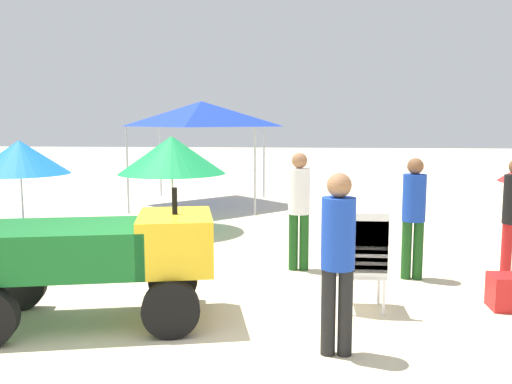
# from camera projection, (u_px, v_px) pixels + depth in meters

# --- Properties ---
(ground) EXTENTS (80.00, 80.00, 0.00)m
(ground) POSITION_uv_depth(u_px,v_px,m) (158.00, 340.00, 5.57)
(ground) COLOR beige
(utility_cart) EXTENTS (2.74, 1.76, 1.50)m
(utility_cart) POSITION_uv_depth(u_px,v_px,m) (102.00, 253.00, 5.98)
(utility_cart) COLOR #146023
(utility_cart) RESTS_ON ground
(stacked_plastic_chairs) EXTENTS (0.48, 0.48, 1.20)m
(stacked_plastic_chairs) POSITION_uv_depth(u_px,v_px,m) (365.00, 254.00, 6.30)
(stacked_plastic_chairs) COLOR white
(stacked_plastic_chairs) RESTS_ON ground
(lifeguard_near_center) EXTENTS (0.32, 0.32, 1.77)m
(lifeguard_near_center) POSITION_uv_depth(u_px,v_px,m) (299.00, 203.00, 8.06)
(lifeguard_near_center) COLOR #194C19
(lifeguard_near_center) RESTS_ON ground
(lifeguard_near_right) EXTENTS (0.32, 0.32, 1.72)m
(lifeguard_near_right) POSITION_uv_depth(u_px,v_px,m) (414.00, 210.00, 7.60)
(lifeguard_near_right) COLOR #194C19
(lifeguard_near_right) RESTS_ON ground
(lifeguard_far_right) EXTENTS (0.32, 0.32, 1.76)m
(lifeguard_far_right) POSITION_uv_depth(u_px,v_px,m) (338.00, 251.00, 5.09)
(lifeguard_far_right) COLOR black
(lifeguard_far_right) RESTS_ON ground
(popup_canopy) EXTENTS (3.12, 3.12, 2.74)m
(popup_canopy) POSITION_uv_depth(u_px,v_px,m) (202.00, 114.00, 14.24)
(popup_canopy) COLOR #B2B2B7
(popup_canopy) RESTS_ON ground
(beach_umbrella_left) EXTENTS (2.06, 2.06, 1.82)m
(beach_umbrella_left) POSITION_uv_depth(u_px,v_px,m) (20.00, 157.00, 11.51)
(beach_umbrella_left) COLOR beige
(beach_umbrella_left) RESTS_ON ground
(beach_umbrella_mid) EXTENTS (2.16, 2.16, 1.93)m
(beach_umbrella_mid) POSITION_uv_depth(u_px,v_px,m) (172.00, 155.00, 10.88)
(beach_umbrella_mid) COLOR beige
(beach_umbrella_mid) RESTS_ON ground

